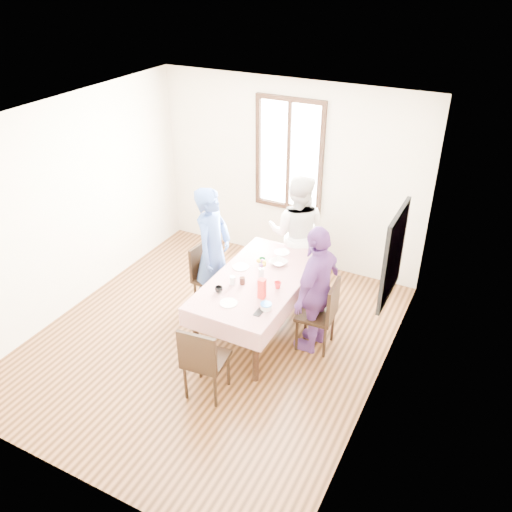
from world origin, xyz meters
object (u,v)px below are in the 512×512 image
Objects in this scene: chair_right at (316,314)px; chair_near at (206,359)px; dining_table at (258,305)px; person_left at (213,252)px; person_far at (297,232)px; chair_far at (297,256)px; person_right at (316,289)px; chair_left at (213,279)px.

chair_near is at bearing 145.44° from chair_right.
person_left is at bearing 167.19° from dining_table.
person_far reaches higher than dining_table.
person_far is at bearing 29.30° from chair_right.
chair_far is 0.38m from person_far.
person_right is at bearing 4.33° from dining_table.
person_far is (0.74, 1.01, 0.38)m from chair_left.
person_far is at bearing 97.94° from chair_far.
person_right reaches higher than dining_table.
person_right reaches higher than chair_left.
person_far is at bearing 148.19° from chair_left.
dining_table is 1.91× the size of chair_left.
chair_near is (-0.74, -1.25, 0.00)m from chair_right.
person_right reaches higher than chair_right.
person_left reaches higher than chair_near.
person_right is at bearing 111.27° from person_far.
chair_left is 0.57× the size of person_right.
chair_near is at bearing 32.74° from chair_left.
chair_far and chair_near have the same top height.
person_right is (0.72, 1.25, 0.34)m from chair_near.
person_right is at bearing 90.00° from chair_left.
person_right is at bearing 130.08° from chair_far.
chair_left is 1.27m from chair_far.
chair_left is 1.54m from chair_near.
chair_left is 0.55× the size of person_far.
chair_near is at bearing -90.00° from dining_table.
person_far is at bearing 90.00° from dining_table.
chair_near is 1.59m from person_left.
chair_near is 0.57× the size of person_right.
dining_table is at bearing 78.63° from person_far.
chair_right is 1.45m from chair_near.
chair_near is 2.39m from person_far.
chair_far is (-0.74, 1.14, 0.00)m from chair_right.
dining_table is 0.83m from person_right.
dining_table is at bearing 97.94° from chair_far.
chair_far is 0.57× the size of person_right.
chair_right is (0.74, 0.05, 0.08)m from dining_table.
person_left reaches higher than dining_table.
chair_right is 1.36m from chair_far.
chair_right is 0.57× the size of person_right.
dining_table is 1.91× the size of chair_far.
dining_table is 1.20m from chair_far.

